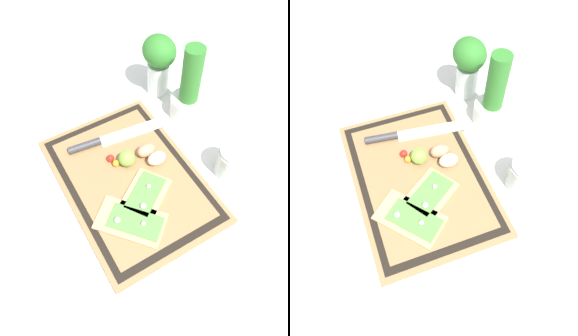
% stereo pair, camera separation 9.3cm
% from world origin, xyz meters
% --- Properties ---
extents(ground_plane, '(6.00, 6.00, 0.00)m').
position_xyz_m(ground_plane, '(0.00, 0.00, 0.00)').
color(ground_plane, silver).
extents(cutting_board, '(0.52, 0.36, 0.02)m').
position_xyz_m(cutting_board, '(0.00, 0.00, 0.01)').
color(cutting_board, '#997047').
rests_on(cutting_board, ground_plane).
extents(pizza_slice_near, '(0.20, 0.19, 0.02)m').
position_xyz_m(pizza_slice_near, '(0.12, -0.06, 0.02)').
color(pizza_slice_near, tan).
rests_on(pizza_slice_near, cutting_board).
extents(pizza_slice_far, '(0.18, 0.19, 0.02)m').
position_xyz_m(pizza_slice_far, '(0.07, 0.00, 0.02)').
color(pizza_slice_far, tan).
rests_on(pizza_slice_far, cutting_board).
extents(knife, '(0.07, 0.32, 0.02)m').
position_xyz_m(knife, '(-0.16, -0.01, 0.03)').
color(knife, silver).
rests_on(knife, cutting_board).
extents(egg_brown, '(0.04, 0.06, 0.04)m').
position_xyz_m(egg_brown, '(-0.05, 0.08, 0.04)').
color(egg_brown, tan).
rests_on(egg_brown, cutting_board).
extents(egg_pink, '(0.04, 0.06, 0.04)m').
position_xyz_m(egg_pink, '(-0.01, 0.09, 0.04)').
color(egg_pink, beige).
rests_on(egg_pink, cutting_board).
extents(lime, '(0.05, 0.05, 0.05)m').
position_xyz_m(lime, '(-0.05, 0.02, 0.04)').
color(lime, '#7FB742').
rests_on(lime, cutting_board).
extents(cherry_tomato_red, '(0.02, 0.02, 0.02)m').
position_xyz_m(cherry_tomato_red, '(-0.08, -0.02, 0.03)').
color(cherry_tomato_red, red).
rests_on(cherry_tomato_red, cutting_board).
extents(cherry_tomato_yellow, '(0.02, 0.02, 0.02)m').
position_xyz_m(cherry_tomato_yellow, '(-0.06, -0.01, 0.03)').
color(cherry_tomato_yellow, gold).
rests_on(cherry_tomato_yellow, cutting_board).
extents(herb_pot, '(0.11, 0.11, 0.25)m').
position_xyz_m(herb_pot, '(-0.14, 0.29, 0.09)').
color(herb_pot, white).
rests_on(herb_pot, ground_plane).
extents(sauce_jar, '(0.09, 0.09, 0.10)m').
position_xyz_m(sauce_jar, '(0.11, 0.27, 0.04)').
color(sauce_jar, silver).
rests_on(sauce_jar, ground_plane).
extents(herb_glass, '(0.12, 0.10, 0.21)m').
position_xyz_m(herb_glass, '(-0.28, 0.27, 0.13)').
color(herb_glass, silver).
rests_on(herb_glass, ground_plane).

